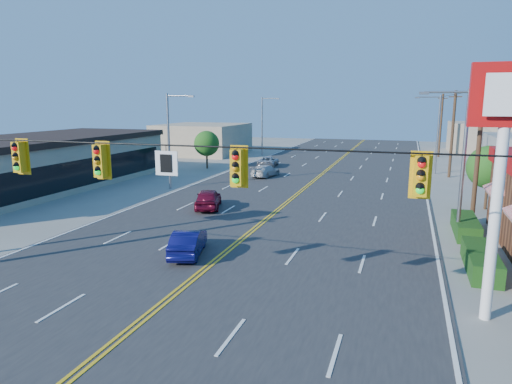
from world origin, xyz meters
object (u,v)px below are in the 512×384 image
(car_blue, at_px, (188,243))
(kfc_pylon, at_px, (503,142))
(signal_span, at_px, (130,179))
(car_silver, at_px, (268,162))
(car_white, at_px, (266,171))
(car_magenta, at_px, (208,199))

(car_blue, bearing_deg, kfc_pylon, 151.95)
(signal_span, distance_m, car_silver, 38.29)
(car_blue, height_order, car_silver, car_blue)
(car_white, bearing_deg, car_silver, -65.95)
(signal_span, bearing_deg, car_blue, 102.44)
(car_magenta, distance_m, car_blue, 9.81)
(car_magenta, relative_size, car_blue, 1.08)
(car_blue, bearing_deg, car_white, -97.71)
(signal_span, bearing_deg, car_white, 99.20)
(signal_span, relative_size, car_blue, 6.55)
(kfc_pylon, distance_m, car_blue, 13.98)
(car_magenta, xyz_separation_m, car_silver, (-2.17, 21.45, -0.10))
(car_magenta, height_order, car_white, car_magenta)
(car_magenta, xyz_separation_m, car_white, (-0.30, 14.37, -0.10))
(kfc_pylon, relative_size, car_blue, 2.29)
(kfc_pylon, height_order, car_silver, kfc_pylon)
(car_white, relative_size, car_silver, 0.96)
(car_magenta, xyz_separation_m, car_blue, (3.14, -9.29, -0.07))
(car_blue, xyz_separation_m, car_silver, (-5.30, 30.75, -0.03))
(kfc_pylon, bearing_deg, car_silver, 118.16)
(kfc_pylon, height_order, car_white, kfc_pylon)
(signal_span, xyz_separation_m, car_blue, (-1.48, 6.69, -4.27))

